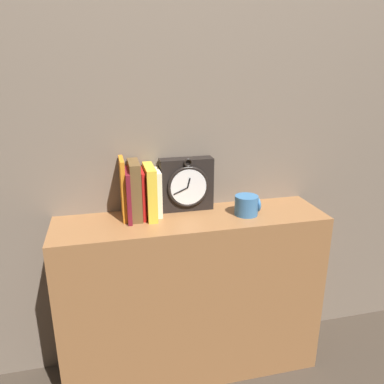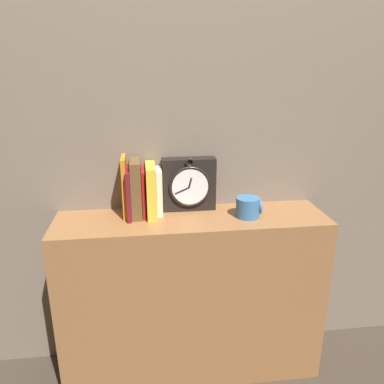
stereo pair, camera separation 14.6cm
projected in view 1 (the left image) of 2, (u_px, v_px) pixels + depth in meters
The scene contains 11 objects.
ground_plane at pixel (192, 365), 1.73m from camera, with size 12.00×12.00×0.00m, color #3D3328.
wall_back at pixel (182, 68), 1.47m from camera, with size 6.00×0.05×2.60m.
bookshelf at pixel (192, 297), 1.61m from camera, with size 1.09×0.28×0.73m.
clock at pixel (186, 185), 1.54m from camera, with size 0.22×0.08×0.23m.
book_slot0_orange at pixel (123, 189), 1.46m from camera, with size 0.02×0.13×0.24m.
book_slot1_maroon at pixel (128, 195), 1.46m from camera, with size 0.02×0.16×0.20m.
book_slot2_brown at pixel (135, 190), 1.46m from camera, with size 0.04×0.14×0.23m.
book_slot3_red at pixel (142, 193), 1.48m from camera, with size 0.01×0.14×0.19m.
book_slot4_yellow at pixel (150, 192), 1.47m from camera, with size 0.04×0.16×0.21m.
book_slot5_cream at pixel (157, 192), 1.50m from camera, with size 0.02×0.11×0.18m.
mug at pixel (247, 205), 1.51m from camera, with size 0.10×0.09×0.08m.
Camera 1 is at (-0.32, -1.34, 1.31)m, focal length 35.00 mm.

